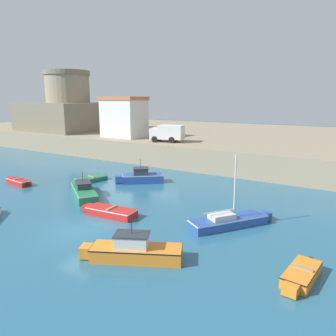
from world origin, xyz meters
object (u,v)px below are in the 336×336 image
(motorboat_orange_5, at_px, (134,250))
(sailboat_blue_8, at_px, (229,221))
(dinghy_green_7, at_px, (91,179))
(dinghy_orange_3, at_px, (301,275))
(dinghy_red_0, at_px, (18,181))
(dinghy_red_6, at_px, (110,211))
(harbor_shed_mid_row, at_px, (124,117))
(fortress, at_px, (69,110))
(motorboat_green_4, at_px, (83,190))
(truck_on_quay, at_px, (167,133))
(motorboat_blue_1, at_px, (141,177))

(motorboat_orange_5, xyz_separation_m, sailboat_blue_8, (2.52, 7.14, -0.13))
(motorboat_orange_5, height_order, dinghy_green_7, motorboat_orange_5)
(dinghy_orange_3, bearing_deg, sailboat_blue_8, 140.60)
(dinghy_red_0, distance_m, dinghy_green_7, 7.10)
(dinghy_red_6, height_order, sailboat_blue_8, sailboat_blue_8)
(harbor_shed_mid_row, bearing_deg, dinghy_red_6, -52.40)
(dinghy_orange_3, xyz_separation_m, sailboat_blue_8, (-5.44, 4.47, 0.11))
(dinghy_red_0, bearing_deg, fortress, 128.59)
(motorboat_green_4, distance_m, truck_on_quay, 17.26)
(motorboat_orange_5, bearing_deg, harbor_shed_mid_row, 130.82)
(motorboat_blue_1, relative_size, fortress, 0.33)
(dinghy_orange_3, bearing_deg, dinghy_green_7, 159.83)
(fortress, bearing_deg, harbor_shed_mid_row, -12.62)
(motorboat_orange_5, bearing_deg, motorboat_blue_1, 125.89)
(dinghy_orange_3, height_order, sailboat_blue_8, sailboat_blue_8)
(dinghy_green_7, relative_size, harbor_shed_mid_row, 0.66)
(sailboat_blue_8, relative_size, truck_on_quay, 1.22)
(dinghy_orange_3, bearing_deg, dinghy_red_6, 172.98)
(dinghy_green_7, bearing_deg, dinghy_red_6, -36.85)
(sailboat_blue_8, bearing_deg, motorboat_green_4, -178.67)
(motorboat_orange_5, relative_size, sailboat_blue_8, 0.95)
(motorboat_green_4, xyz_separation_m, dinghy_green_7, (-3.31, 4.06, -0.23))
(motorboat_orange_5, distance_m, sailboat_blue_8, 7.57)
(sailboat_blue_8, distance_m, truck_on_quay, 22.95)
(dinghy_green_7, xyz_separation_m, sailboat_blue_8, (16.92, -3.74, 0.15))
(dinghy_red_6, distance_m, sailboat_blue_8, 8.66)
(harbor_shed_mid_row, bearing_deg, motorboat_blue_1, -44.20)
(harbor_shed_mid_row, bearing_deg, fortress, 167.38)
(motorboat_blue_1, distance_m, truck_on_quay, 11.30)
(dinghy_orange_3, distance_m, fortress, 52.54)
(dinghy_orange_3, relative_size, fortress, 0.26)
(motorboat_green_4, relative_size, dinghy_green_7, 1.44)
(motorboat_blue_1, relative_size, dinghy_orange_3, 1.27)
(dinghy_red_0, xyz_separation_m, truck_on_quay, (6.58, 17.52, 3.77))
(motorboat_green_4, relative_size, harbor_shed_mid_row, 0.95)
(motorboat_green_4, xyz_separation_m, sailboat_blue_8, (13.61, 0.32, -0.09))
(dinghy_red_0, xyz_separation_m, motorboat_green_4, (8.54, 0.74, 0.20))
(motorboat_blue_1, height_order, motorboat_green_4, motorboat_blue_1)
(sailboat_blue_8, bearing_deg, motorboat_orange_5, -109.45)
(motorboat_blue_1, relative_size, truck_on_quay, 0.98)
(dinghy_red_0, bearing_deg, sailboat_blue_8, 2.74)
(harbor_shed_mid_row, bearing_deg, truck_on_quay, -8.23)
(dinghy_red_6, bearing_deg, dinghy_orange_3, -7.02)
(dinghy_green_7, distance_m, harbor_shed_mid_row, 16.56)
(fortress, xyz_separation_m, truck_on_quay, (24.38, -4.80, -2.34))
(motorboat_blue_1, height_order, sailboat_blue_8, sailboat_blue_8)
(motorboat_orange_5, xyz_separation_m, dinghy_red_6, (-5.68, 4.35, -0.21))
(fortress, distance_m, truck_on_quay, 24.96)
(motorboat_green_4, bearing_deg, dinghy_red_0, -175.03)
(motorboat_green_4, height_order, dinghy_red_6, motorboat_green_4)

